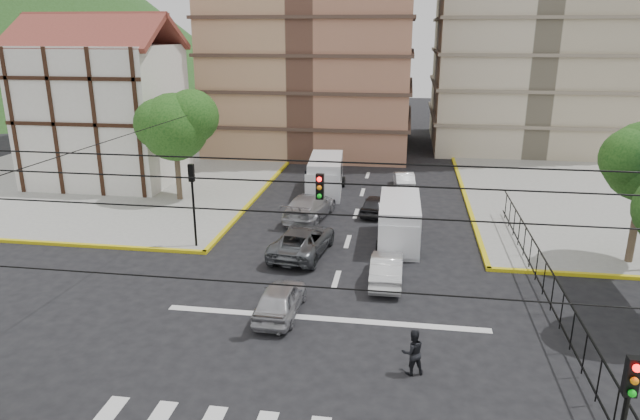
% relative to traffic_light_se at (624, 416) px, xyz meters
% --- Properties ---
extents(ground, '(160.00, 160.00, 0.00)m').
position_rel_traffic_light_se_xyz_m(ground, '(-7.80, 7.80, -3.11)').
color(ground, black).
rests_on(ground, ground).
extents(sidewalk_nw, '(26.00, 26.00, 0.15)m').
position_rel_traffic_light_se_xyz_m(sidewalk_nw, '(-27.80, 27.80, -3.04)').
color(sidewalk_nw, gray).
rests_on(sidewalk_nw, ground).
extents(stop_line, '(13.00, 0.40, 0.01)m').
position_rel_traffic_light_se_xyz_m(stop_line, '(-7.80, 9.00, -3.11)').
color(stop_line, silver).
rests_on(stop_line, ground).
extents(tudor_building, '(10.80, 8.05, 12.23)m').
position_rel_traffic_light_se_xyz_m(tudor_building, '(-26.80, 27.80, 2.14)').
color(tudor_building, silver).
rests_on(tudor_building, ground).
extents(distant_hill, '(70.00, 70.00, 28.00)m').
position_rel_traffic_light_se_xyz_m(distant_hill, '(-62.80, 77.80, 10.89)').
color(distant_hill, '#244818').
rests_on(distant_hill, ground).
extents(park_fence, '(0.10, 22.50, 1.66)m').
position_rel_traffic_light_se_xyz_m(park_fence, '(1.20, 12.30, -3.11)').
color(park_fence, black).
rests_on(park_fence, ground).
extents(tree_tudor, '(5.39, 4.40, 7.43)m').
position_rel_traffic_light_se_xyz_m(tree_tudor, '(-19.70, 23.81, 2.11)').
color(tree_tudor, '#473828').
rests_on(tree_tudor, ground).
extents(traffic_light_se, '(0.28, 0.22, 4.40)m').
position_rel_traffic_light_se_xyz_m(traffic_light_se, '(0.00, 0.00, 0.00)').
color(traffic_light_se, black).
rests_on(traffic_light_se, ground).
extents(traffic_light_nw, '(0.28, 0.22, 4.40)m').
position_rel_traffic_light_se_xyz_m(traffic_light_nw, '(-15.60, 15.60, 0.00)').
color(traffic_light_nw, black).
rests_on(traffic_light_nw, ground).
extents(traffic_light_hanging, '(18.00, 9.12, 0.92)m').
position_rel_traffic_light_se_xyz_m(traffic_light_hanging, '(-7.80, 5.76, 2.79)').
color(traffic_light_hanging, black).
rests_on(traffic_light_hanging, ground).
extents(van_right_lane, '(2.24, 5.39, 2.41)m').
position_rel_traffic_light_se_xyz_m(van_right_lane, '(-5.06, 17.72, -1.94)').
color(van_right_lane, silver).
rests_on(van_right_lane, ground).
extents(van_left_lane, '(2.64, 5.76, 2.52)m').
position_rel_traffic_light_se_xyz_m(van_left_lane, '(-10.38, 27.02, -1.89)').
color(van_left_lane, silver).
rests_on(van_left_lane, ground).
extents(car_silver_front_left, '(1.69, 4.01, 1.35)m').
position_rel_traffic_light_se_xyz_m(car_silver_front_left, '(-9.63, 9.11, -2.44)').
color(car_silver_front_left, '#B0AFB4').
rests_on(car_silver_front_left, ground).
extents(car_white_front_right, '(1.44, 4.06, 1.34)m').
position_rel_traffic_light_se_xyz_m(car_white_front_right, '(-5.51, 12.86, -2.44)').
color(car_white_front_right, silver).
rests_on(car_white_front_right, ground).
extents(car_grey_mid_left, '(3.03, 5.51, 1.46)m').
position_rel_traffic_light_se_xyz_m(car_grey_mid_left, '(-9.91, 15.66, -2.38)').
color(car_grey_mid_left, '#595C60').
rests_on(car_grey_mid_left, ground).
extents(car_silver_rear_left, '(2.95, 5.56, 1.53)m').
position_rel_traffic_light_se_xyz_m(car_silver_rear_left, '(-10.55, 21.44, -2.34)').
color(car_silver_rear_left, '#AAAAAF').
rests_on(car_silver_rear_left, ground).
extents(car_darkgrey_mid_right, '(1.93, 3.74, 1.22)m').
position_rel_traffic_light_se_xyz_m(car_darkgrey_mid_right, '(-6.63, 22.92, -2.50)').
color(car_darkgrey_mid_right, '#27272A').
rests_on(car_darkgrey_mid_right, ground).
extents(car_white_rear_right, '(1.71, 3.93, 1.26)m').
position_rel_traffic_light_se_xyz_m(car_white_rear_right, '(-4.93, 29.25, -2.48)').
color(car_white_rear_right, white).
rests_on(car_white_rear_right, ground).
extents(pedestrian_crosswalk, '(0.93, 0.83, 1.60)m').
position_rel_traffic_light_se_xyz_m(pedestrian_crosswalk, '(-4.36, 5.71, -2.31)').
color(pedestrian_crosswalk, black).
rests_on(pedestrian_crosswalk, ground).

